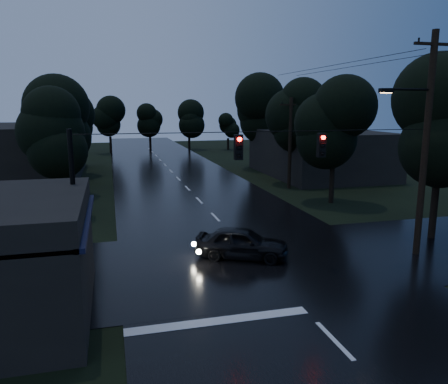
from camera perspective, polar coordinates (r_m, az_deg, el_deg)
name	(u,v)px	position (r m, az deg, el deg)	size (l,w,h in m)	color
main_road	(187,188)	(36.72, -4.80, 0.46)	(12.00, 120.00, 0.02)	black
cross_street	(257,261)	(19.80, 4.34, -8.96)	(60.00, 9.00, 0.02)	black
building_far_right	(319,153)	(44.62, 12.29, 5.01)	(10.00, 14.00, 4.40)	black
building_far_left	(26,151)	(46.43, -24.45, 4.87)	(10.00, 16.00, 5.00)	black
utility_pole_main	(424,141)	(21.44, 24.68, 6.03)	(3.50, 0.30, 10.00)	black
utility_pole_far	(290,142)	(36.64, 8.63, 6.48)	(2.00, 0.30, 7.50)	black
anchor_pole_left	(75,211)	(17.04, -18.92, -2.34)	(0.18, 0.18, 6.00)	black
span_signals	(280,145)	(17.91, 7.33, 6.09)	(15.00, 0.37, 1.12)	black
tree_corner_near	(442,122)	(24.59, 26.60, 8.13)	(4.48, 4.48, 9.44)	black
tree_left_a	(59,133)	(27.75, -20.76, 7.24)	(3.92, 3.92, 8.26)	black
tree_left_b	(61,122)	(35.75, -20.47, 8.59)	(4.20, 4.20, 8.85)	black
tree_left_c	(65,114)	(45.75, -20.06, 9.51)	(4.48, 4.48, 9.44)	black
tree_right_a	(335,123)	(31.45, 14.26, 8.68)	(4.20, 4.20, 8.85)	black
tree_right_b	(296,115)	(38.88, 9.33, 9.85)	(4.48, 4.48, 9.44)	black
tree_right_c	(263,110)	(48.39, 5.14, 10.63)	(4.76, 4.76, 10.03)	black
car	(242,243)	(19.91, 2.36, -6.65)	(1.68, 4.19, 1.43)	black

